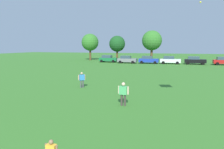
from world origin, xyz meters
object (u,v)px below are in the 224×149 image
at_px(bystander_near_trees, 82,78).
at_px(parked_car_white_3, 170,60).
at_px(parked_car_black_4, 195,60).
at_px(parked_car_red_5, 224,61).
at_px(tree_far_left, 90,42).
at_px(parked_car_blue_2, 148,60).
at_px(parked_car_green_0, 108,59).
at_px(parked_car_gray_1, 127,59).
at_px(tree_far_right, 152,41).
at_px(tree_center, 117,44).
at_px(adult_bystander, 123,92).

distance_m(bystander_near_trees, parked_car_white_3, 30.40).
distance_m(parked_car_black_4, parked_car_red_5, 5.65).
bearing_deg(parked_car_white_3, tree_far_left, 164.76).
xyz_separation_m(bystander_near_trees, parked_car_red_5, (17.82, 29.97, -0.02)).
height_order(bystander_near_trees, parked_car_blue_2, parked_car_blue_2).
distance_m(parked_car_green_0, parked_car_gray_1, 5.19).
xyz_separation_m(parked_car_blue_2, parked_car_black_4, (9.74, 0.80, 0.00)).
bearing_deg(parked_car_green_0, parked_car_blue_2, -5.03).
bearing_deg(tree_far_right, parked_car_green_0, -148.58).
distance_m(bystander_near_trees, parked_car_blue_2, 29.24).
relative_size(parked_car_red_5, tree_center, 0.65).
xyz_separation_m(parked_car_black_4, tree_far_right, (-9.86, 5.97, 4.38)).
bearing_deg(tree_center, tree_far_left, -176.49).
distance_m(bystander_near_trees, parked_car_green_0, 30.89).
relative_size(parked_car_blue_2, parked_car_white_3, 1.00).
distance_m(parked_car_gray_1, tree_center, 9.20).
distance_m(adult_bystander, parked_car_black_4, 35.32).
xyz_separation_m(parked_car_green_0, parked_car_white_3, (14.46, -0.44, 0.00)).
bearing_deg(tree_far_right, parked_car_gray_1, -122.70).
bearing_deg(adult_bystander, tree_far_left, 122.19).
height_order(parked_car_blue_2, tree_center, tree_center).
bearing_deg(bystander_near_trees, tree_far_right, -134.94).
height_order(adult_bystander, tree_far_right, tree_far_right).
relative_size(adult_bystander, tree_far_left, 0.22).
distance_m(parked_car_white_3, parked_car_black_4, 5.08).
relative_size(parked_car_white_3, tree_far_right, 0.55).
xyz_separation_m(adult_bystander, parked_car_green_0, (-12.62, 34.69, -0.08)).
distance_m(bystander_near_trees, parked_car_red_5, 34.87).
relative_size(parked_car_black_4, tree_far_right, 0.55).
relative_size(tree_far_left, tree_far_right, 0.93).
bearing_deg(parked_car_white_3, parked_car_blue_2, -174.80).
bearing_deg(tree_far_right, parked_car_blue_2, -88.99).
relative_size(adult_bystander, parked_car_black_4, 0.37).
relative_size(parked_car_white_3, parked_car_red_5, 1.00).
height_order(bystander_near_trees, parked_car_white_3, parked_car_white_3).
distance_m(parked_car_blue_2, tree_far_right, 8.07).
bearing_deg(parked_car_red_5, parked_car_white_3, -177.83).
height_order(parked_car_red_5, tree_far_left, tree_far_left).
xyz_separation_m(bystander_near_trees, tree_far_left, (-14.34, 35.40, 3.98)).
relative_size(adult_bystander, parked_car_blue_2, 0.37).
bearing_deg(parked_car_blue_2, parked_car_black_4, 4.71).
bearing_deg(parked_car_blue_2, tree_center, 143.82).
bearing_deg(adult_bystander, bystander_near_trees, 144.36).
distance_m(parked_car_gray_1, tree_far_left, 14.32).
bearing_deg(parked_car_gray_1, bystander_near_trees, -85.26).
bearing_deg(parked_car_white_3, parked_car_red_5, 2.17).
relative_size(parked_car_blue_2, tree_far_right, 0.55).
distance_m(tree_center, tree_far_right, 9.11).
height_order(parked_car_black_4, tree_far_left, tree_far_left).
xyz_separation_m(parked_car_green_0, tree_center, (0.60, 5.86, 3.59)).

